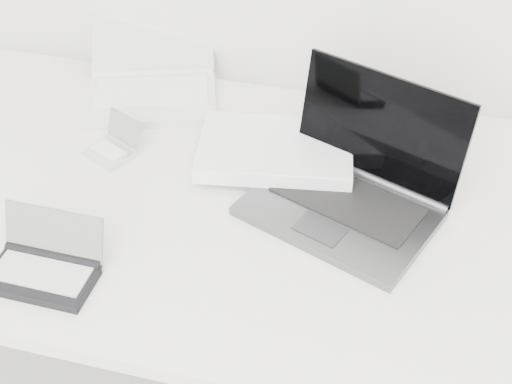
% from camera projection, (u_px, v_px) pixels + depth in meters
% --- Properties ---
extents(desk, '(1.60, 0.80, 0.73)m').
position_uv_depth(desk, '(276.00, 224.00, 1.36)').
color(desk, white).
rests_on(desk, ground).
extents(laptop_large, '(0.52, 0.41, 0.22)m').
position_uv_depth(laptop_large, '(313.00, 169.00, 1.35)').
color(laptop_large, '#57595C').
rests_on(laptop_large, desk).
extents(netbook_open_white, '(0.38, 0.43, 0.11)m').
position_uv_depth(netbook_open_white, '(152.00, 82.00, 1.61)').
color(netbook_open_white, silver).
rests_on(netbook_open_white, desk).
extents(pda_silver, '(0.12, 0.12, 0.07)m').
position_uv_depth(pda_silver, '(114.00, 147.00, 1.44)').
color(pda_silver, silver).
rests_on(pda_silver, desk).
extents(palmtop_charcoal, '(0.18, 0.13, 0.10)m').
position_uv_depth(palmtop_charcoal, '(45.00, 266.00, 1.18)').
color(palmtop_charcoal, black).
rests_on(palmtop_charcoal, desk).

